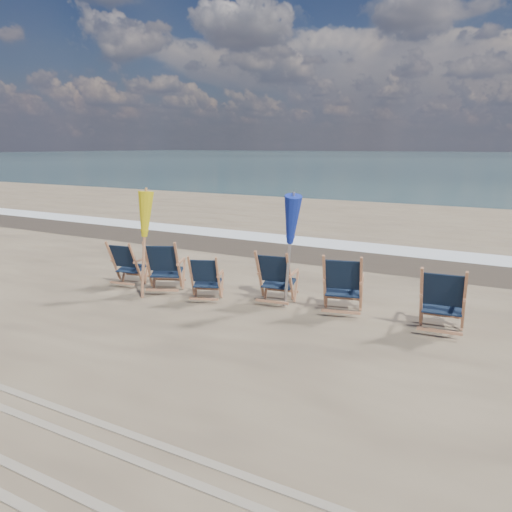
# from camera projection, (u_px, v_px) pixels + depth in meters

# --- Properties ---
(surf_foam) EXTENTS (200.00, 1.40, 0.01)m
(surf_foam) POSITION_uv_depth(u_px,v_px,m) (358.00, 246.00, 14.48)
(surf_foam) COLOR silver
(surf_foam) RESTS_ON ground
(wet_sand_strip) EXTENTS (200.00, 2.60, 0.00)m
(wet_sand_strip) POSITION_uv_depth(u_px,v_px,m) (340.00, 256.00, 13.20)
(wet_sand_strip) COLOR #42362A
(wet_sand_strip) RESTS_ON ground
(tire_tracks) EXTENTS (80.00, 1.30, 0.01)m
(tire_tracks) POSITION_uv_depth(u_px,v_px,m) (15.00, 437.00, 5.00)
(tire_tracks) COLOR gray
(tire_tracks) RESTS_ON ground
(beach_chair_0) EXTENTS (0.73, 0.79, 0.97)m
(beach_chair_0) POSITION_uv_depth(u_px,v_px,m) (136.00, 265.00, 10.18)
(beach_chair_0) COLOR black
(beach_chair_0) RESTS_ON ground
(beach_chair_1) EXTENTS (0.95, 1.00, 1.08)m
(beach_chair_1) POSITION_uv_depth(u_px,v_px,m) (178.00, 267.00, 9.73)
(beach_chair_1) COLOR black
(beach_chair_1) RESTS_ON ground
(beach_chair_2) EXTENTS (0.79, 0.83, 0.91)m
(beach_chair_2) POSITION_uv_depth(u_px,v_px,m) (218.00, 279.00, 9.21)
(beach_chair_2) COLOR black
(beach_chair_2) RESTS_ON ground
(beach_chair_3) EXTENTS (0.77, 0.84, 1.04)m
(beach_chair_3) POSITION_uv_depth(u_px,v_px,m) (290.00, 279.00, 8.94)
(beach_chair_3) COLOR black
(beach_chair_3) RESTS_ON ground
(beach_chair_4) EXTENTS (0.88, 0.94, 1.10)m
(beach_chair_4) POSITION_uv_depth(u_px,v_px,m) (361.00, 286.00, 8.40)
(beach_chair_4) COLOR black
(beach_chair_4) RESTS_ON ground
(beach_chair_5) EXTENTS (0.78, 0.86, 1.10)m
(beach_chair_5) POSITION_uv_depth(u_px,v_px,m) (464.00, 304.00, 7.47)
(beach_chair_5) COLOR black
(beach_chair_5) RESTS_ON ground
(umbrella_yellow) EXTENTS (0.30, 0.30, 2.02)m
(umbrella_yellow) POSITION_uv_depth(u_px,v_px,m) (142.00, 220.00, 9.33)
(umbrella_yellow) COLOR #AB6F4C
(umbrella_yellow) RESTS_ON ground
(umbrella_blue) EXTENTS (0.30, 0.30, 2.10)m
(umbrella_blue) POSITION_uv_depth(u_px,v_px,m) (289.00, 222.00, 8.56)
(umbrella_blue) COLOR #A5A5AD
(umbrella_blue) RESTS_ON ground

